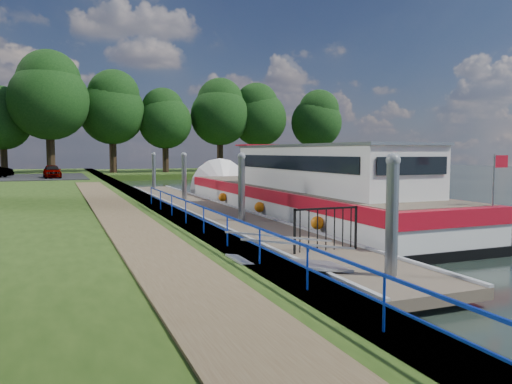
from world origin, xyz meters
name	(u,v)px	position (x,y,z in m)	size (l,w,h in m)	color
ground	(376,288)	(0.00, 0.00, 0.00)	(160.00, 160.00, 0.00)	black
bank_edge	(145,206)	(-2.55, 15.00, 0.39)	(1.10, 90.00, 0.78)	#473D2D
far_bank	(212,173)	(12.00, 52.00, 0.30)	(60.00, 18.00, 0.60)	#284212
footpath	(123,217)	(-4.40, 8.00, 0.80)	(1.60, 40.00, 0.05)	brown
blue_fence	(215,218)	(-2.75, 3.00, 1.31)	(0.04, 18.04, 0.72)	#0C2DBF
pontoon	(208,213)	(0.00, 13.00, 0.18)	(2.50, 30.00, 0.56)	brown
mooring_piles	(208,189)	(0.00, 13.00, 1.28)	(0.30, 27.30, 3.55)	gray
gangway	(290,262)	(-1.85, 0.50, 0.63)	(2.58, 1.00, 0.92)	#A5A8AD
gate_panel	(326,223)	(0.00, 2.20, 1.15)	(1.85, 0.05, 1.15)	black
barge	(290,193)	(3.60, 11.76, 1.09)	(4.36, 21.15, 4.78)	black
horizon_trees	(101,106)	(-1.61, 48.68, 7.95)	(54.38, 10.03, 12.87)	#332316
car_a	(52,171)	(-6.74, 35.19, 1.39)	(1.30, 3.23, 1.10)	#999999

